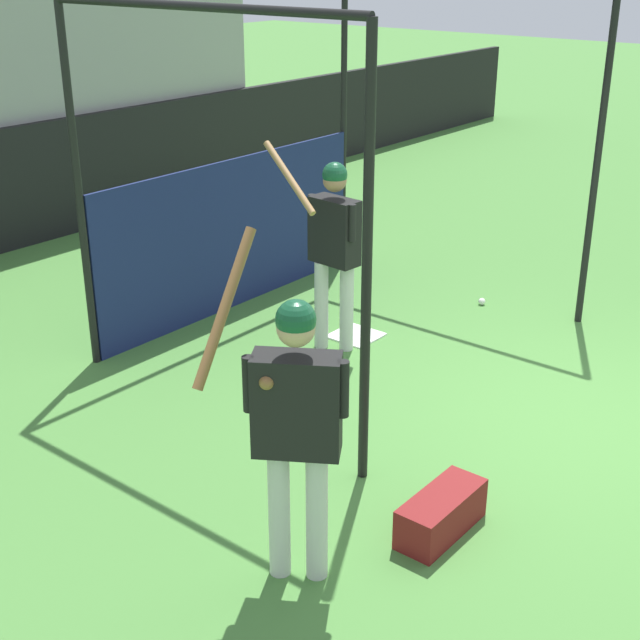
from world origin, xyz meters
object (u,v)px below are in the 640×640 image
object	(u,v)px
player_waiting	(295,415)
equipment_bag	(441,513)
baseball	(482,301)
player_batter	(333,239)

from	to	relation	value
player_waiting	equipment_bag	xyz separation A→B (m)	(0.91, -0.46, -0.95)
player_waiting	baseball	bearing A→B (deg)	-106.29
player_batter	equipment_bag	size ratio (longest dim) A/B	2.75
player_batter	baseball	world-z (taller)	player_batter
player_batter	baseball	bearing A→B (deg)	-102.12
player_waiting	equipment_bag	bearing A→B (deg)	-149.03
player_waiting	equipment_bag	world-z (taller)	player_waiting
equipment_bag	player_batter	bearing A→B (deg)	51.98
equipment_bag	baseball	world-z (taller)	equipment_bag
equipment_bag	baseball	bearing A→B (deg)	25.72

